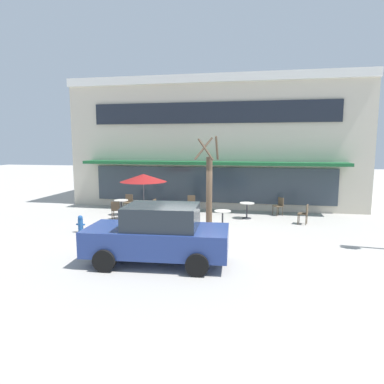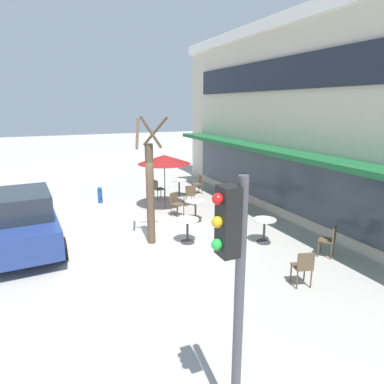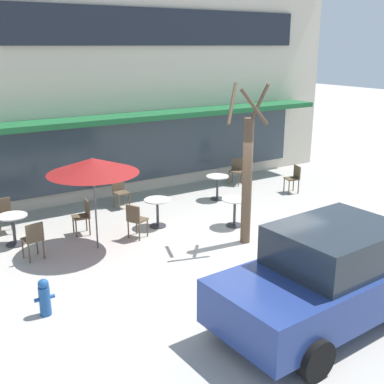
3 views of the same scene
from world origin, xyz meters
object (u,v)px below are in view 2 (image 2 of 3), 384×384
Objects in this scene: cafe_table_mid_patio at (264,227)px; patio_umbrella_green_folded at (164,159)px; cafe_chair_1 at (158,188)px; cafe_chair_6 at (176,202)px; cafe_table_near_wall at (187,227)px; cafe_chair_4 at (199,183)px; parked_sedan at (22,221)px; traffic_light_pole at (233,270)px; cafe_chair_0 at (240,200)px; cafe_chair_2 at (330,239)px; cafe_table_by_tree at (179,185)px; cafe_table_streetside at (195,207)px; cafe_chair_3 at (190,194)px; cafe_chair_5 at (303,266)px; fire_hydrant at (100,195)px; street_tree at (150,189)px.

patio_umbrella_green_folded reaches higher than cafe_table_mid_patio.
cafe_chair_6 is (2.48, -0.08, 0.00)m from cafe_chair_1.
cafe_table_near_wall is 5.97m from cafe_chair_4.
cafe_chair_6 is at bearing 102.47° from parked_sedan.
cafe_chair_4 is at bearing 157.15° from traffic_light_pole.
cafe_chair_1 is at bearing -84.74° from cafe_chair_4.
cafe_chair_0 is 1.00× the size of cafe_chair_1.
cafe_chair_6 is (-5.10, -2.61, 0.00)m from cafe_chair_2.
patio_umbrella_green_folded is 2.47× the size of cafe_chair_1.
cafe_chair_0 is (3.33, 1.25, 0.01)m from cafe_table_by_tree.
cafe_table_mid_patio is 7.15m from parked_sedan.
cafe_table_near_wall is 3.98m from patio_umbrella_green_folded.
parked_sedan is (1.15, -5.19, 0.35)m from cafe_chair_6.
cafe_table_streetside is 0.85× the size of cafe_chair_3.
patio_umbrella_green_folded reaches higher than cafe_table_streetside.
cafe_chair_5 is (7.07, -0.17, 0.00)m from cafe_chair_3.
cafe_chair_6 is 1.26× the size of fire_hydrant.
parked_sedan reaches higher than cafe_chair_4.
cafe_chair_3 reaches higher than fire_hydrant.
cafe_chair_0 and cafe_chair_2 have the same top height.
cafe_table_mid_patio is 6.25m from cafe_chair_4.
cafe_table_by_tree is 1.12m from cafe_chair_1.
cafe_chair_4 reaches higher than cafe_table_streetside.
cafe_table_by_tree is 0.85× the size of cafe_chair_3.
cafe_chair_0 is at bearing 36.87° from cafe_chair_1.
cafe_table_by_tree is 7.90m from cafe_chair_2.
street_tree is at bearing -37.02° from cafe_chair_6.
fire_hydrant is at bearing 145.40° from parked_sedan.
cafe_table_streetside is 5.65m from parked_sedan.
cafe_table_near_wall is 0.20× the size of street_tree.
cafe_chair_5 is at bearing -15.66° from cafe_table_mid_patio.
patio_umbrella_green_folded is 3.15m from cafe_chair_4.
cafe_chair_4 is (-6.22, 0.65, 0.01)m from cafe_table_mid_patio.
patio_umbrella_green_folded is 5.69m from parked_sedan.
cafe_table_mid_patio is 0.85× the size of cafe_chair_0.
cafe_table_mid_patio is at bearing 19.21° from patio_umbrella_green_folded.
cafe_chair_0 is 1.00× the size of cafe_chair_5.
cafe_table_by_tree is at bearing 177.61° from cafe_chair_5.
cafe_chair_5 is (2.55, -0.71, 0.01)m from cafe_table_mid_patio.
cafe_table_by_tree is 8.77m from cafe_chair_5.
cafe_chair_3 is at bearing 140.24° from street_tree.
cafe_table_by_tree is at bearing 120.89° from parked_sedan.
patio_umbrella_green_folded is 2.47× the size of cafe_chair_3.
patio_umbrella_green_folded reaches higher than fire_hydrant.
cafe_chair_6 is (-2.60, 0.62, 0.01)m from cafe_table_near_wall.
cafe_chair_2 is 5.29m from street_tree.
cafe_chair_3 is 6.55m from parked_sedan.
cafe_chair_5 is at bearing 126.43° from traffic_light_pole.
cafe_table_mid_patio is 0.35× the size of patio_umbrella_green_folded.
cafe_chair_3 is at bearing -35.28° from cafe_chair_4.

